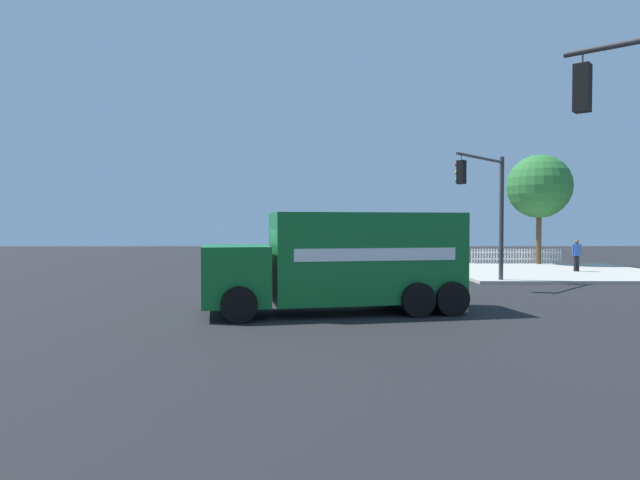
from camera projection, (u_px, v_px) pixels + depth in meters
ground_plane at (309, 311)px, 16.77m from camera, size 100.00×100.00×0.00m
sidewalk_corner_near at (552, 272)px, 29.92m from camera, size 11.25×11.25×0.14m
delivery_truck at (344, 261)px, 16.50m from camera, size 8.01×4.05×3.01m
traffic_light_secondary at (488, 197)px, 23.79m from camera, size 2.99×3.30×5.60m
pedestrian_near_corner at (577, 253)px, 29.33m from camera, size 0.53×0.27×1.70m
picket_fence_run at (516, 256)px, 35.28m from camera, size 5.86×0.05×0.95m
shade_tree_near at (539, 187)px, 34.83m from camera, size 4.04×4.04×6.98m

